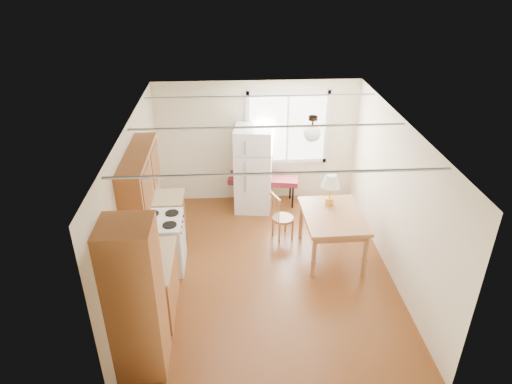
{
  "coord_description": "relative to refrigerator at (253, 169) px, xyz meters",
  "views": [
    {
      "loc": [
        -0.54,
        -6.03,
        4.69
      ],
      "look_at": [
        -0.14,
        0.57,
        1.15
      ],
      "focal_mm": 32.0,
      "sensor_mm": 36.0,
      "label": 1
    }
  ],
  "objects": [
    {
      "name": "dining_table",
      "position": [
        1.23,
        -1.72,
        -0.15
      ],
      "size": [
        1.01,
        1.32,
        0.81
      ],
      "rotation": [
        0.0,
        0.0,
        0.03
      ],
      "color": "#945F39",
      "rests_on": "ground"
    },
    {
      "name": "pendant_light",
      "position": [
        0.8,
        -1.67,
        1.37
      ],
      "size": [
        0.26,
        0.26,
        0.4
      ],
      "color": "black",
      "rests_on": "room_shell"
    },
    {
      "name": "kitchen_run",
      "position": [
        -1.62,
        -2.7,
        -0.02
      ],
      "size": [
        0.65,
        3.4,
        2.2
      ],
      "color": "brown",
      "rests_on": "ground"
    },
    {
      "name": "kettle",
      "position": [
        -1.68,
        -2.65,
        0.15
      ],
      "size": [
        0.14,
        0.14,
        0.26
      ],
      "color": "red",
      "rests_on": "kitchen_run"
    },
    {
      "name": "table_lamp",
      "position": [
        1.22,
        -1.4,
        0.36
      ],
      "size": [
        0.33,
        0.33,
        0.56
      ],
      "rotation": [
        0.0,
        0.0,
        -0.18
      ],
      "color": "gold",
      "rests_on": "dining_table"
    },
    {
      "name": "refrigerator",
      "position": [
        0.0,
        0.0,
        0.0
      ],
      "size": [
        0.8,
        0.8,
        1.72
      ],
      "rotation": [
        0.0,
        0.0,
        -0.13
      ],
      "color": "white",
      "rests_on": "ground"
    },
    {
      "name": "bench",
      "position": [
        0.21,
        0.11,
        -0.29
      ],
      "size": [
        1.45,
        0.73,
        0.64
      ],
      "rotation": [
        0.0,
        0.0,
        -0.16
      ],
      "color": "maroon",
      "rests_on": "ground"
    },
    {
      "name": "window_unit",
      "position": [
        0.7,
        0.41,
        0.69
      ],
      "size": [
        1.64,
        0.05,
        1.51
      ],
      "color": "white",
      "rests_on": "room_shell"
    },
    {
      "name": "coffee_maker",
      "position": [
        -1.62,
        -3.32,
        0.18
      ],
      "size": [
        0.23,
        0.27,
        0.38
      ],
      "rotation": [
        0.0,
        0.0,
        0.18
      ],
      "color": "black",
      "rests_on": "kitchen_run"
    },
    {
      "name": "chair",
      "position": [
        0.39,
        -1.16,
        -0.36
      ],
      "size": [
        0.43,
        0.43,
        0.88
      ],
      "rotation": [
        0.0,
        0.0,
        0.37
      ],
      "color": "#945F39",
      "rests_on": "ground"
    },
    {
      "name": "room_shell",
      "position": [
        0.1,
        -2.07,
        0.39
      ],
      "size": [
        4.6,
        5.6,
        2.62
      ],
      "color": "#542911",
      "rests_on": "ground"
    }
  ]
}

